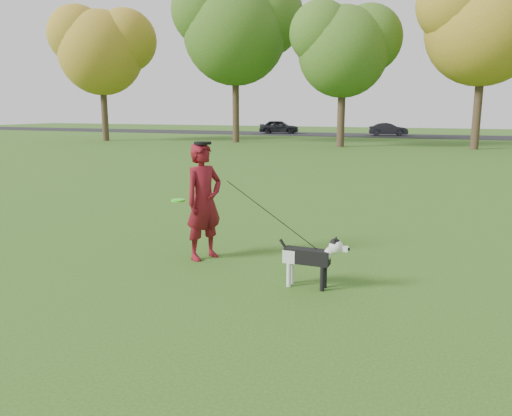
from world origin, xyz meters
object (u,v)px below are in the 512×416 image
at_px(man, 204,201).
at_px(dog, 312,256).
at_px(car_mid, 388,129).
at_px(car_left, 279,127).

bearing_deg(man, dog, -84.97).
distance_m(dog, car_mid, 40.40).
height_order(man, car_left, man).
relative_size(car_left, car_mid, 1.12).
xyz_separation_m(dog, car_mid, (-3.81, 40.22, 0.12)).
height_order(man, dog, man).
height_order(man, car_mid, man).
bearing_deg(dog, car_mid, 95.41).
bearing_deg(car_left, man, -172.58).
height_order(dog, car_left, car_left).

